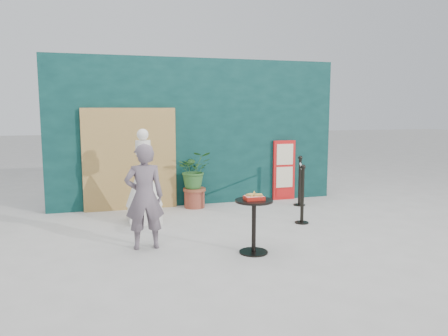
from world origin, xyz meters
TOP-DOWN VIEW (x-y plane):
  - ground at (0.00, 0.00)m, footprint 60.00×60.00m
  - back_wall at (0.00, 3.15)m, footprint 6.00×0.30m
  - bamboo_fence at (-1.40, 2.94)m, footprint 1.80×0.08m
  - woman at (-1.42, 0.40)m, footprint 0.56×0.37m
  - menu_board at (1.90, 2.95)m, footprint 0.50×0.07m
  - statue at (-1.26, 1.89)m, footprint 0.64×0.64m
  - cafe_table at (-0.00, -0.24)m, footprint 0.52×0.52m
  - food_basket at (-0.00, -0.24)m, footprint 0.26×0.19m
  - planter at (-0.16, 2.74)m, footprint 0.67×0.58m
  - stanchion_barrier at (1.66, 1.65)m, footprint 0.84×1.54m

SIDE VIEW (x-z plane):
  - ground at x=0.00m, z-range 0.00..0.00m
  - stanchion_barrier at x=1.66m, z-range -0.02..1.01m
  - cafe_table at x=0.00m, z-range 0.12..0.87m
  - menu_board at x=1.90m, z-range 0.00..1.30m
  - planter at x=-0.16m, z-range 0.09..1.24m
  - statue at x=-1.26m, z-range -0.15..1.49m
  - woman at x=-1.42m, z-range 0.00..1.50m
  - food_basket at x=0.00m, z-range 0.73..0.84m
  - bamboo_fence at x=-1.40m, z-range 0.00..2.00m
  - back_wall at x=0.00m, z-range 0.00..3.00m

